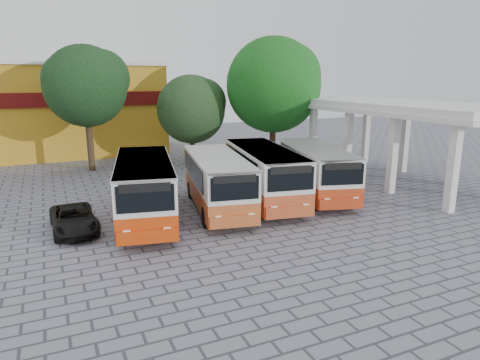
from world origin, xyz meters
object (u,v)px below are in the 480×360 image
bus_far_left (145,186)px  bus_centre_right (264,171)px  bus_centre_left (217,179)px  parked_car (74,219)px  bus_far_right (316,168)px

bus_far_left → bus_centre_right: 6.91m
bus_centre_left → parked_car: bearing=-167.0°
bus_far_right → parked_car: (-13.76, -0.54, -1.14)m
bus_centre_left → bus_centre_right: (2.97, 0.30, 0.09)m
bus_far_right → parked_car: bearing=-162.0°
bus_far_right → parked_car: 13.82m
bus_centre_left → bus_centre_right: 2.99m
bus_centre_left → parked_car: (-7.33, -0.35, -1.13)m
bus_far_left → bus_far_right: bus_far_left is taller
bus_far_left → parked_car: size_ratio=2.13×
bus_centre_left → bus_far_right: bearing=12.0°
bus_centre_left → parked_car: bus_centre_left is taller
bus_far_left → parked_car: 3.61m
bus_far_left → bus_centre_left: bearing=13.9°
bus_centre_right → bus_far_right: size_ratio=1.03×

